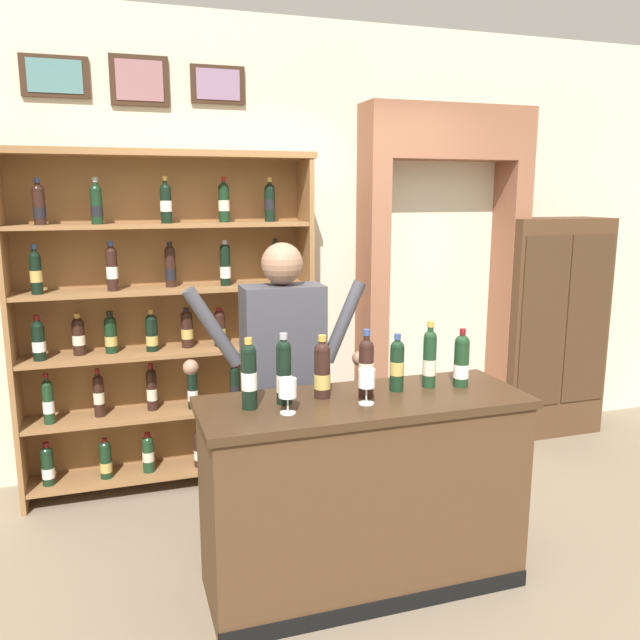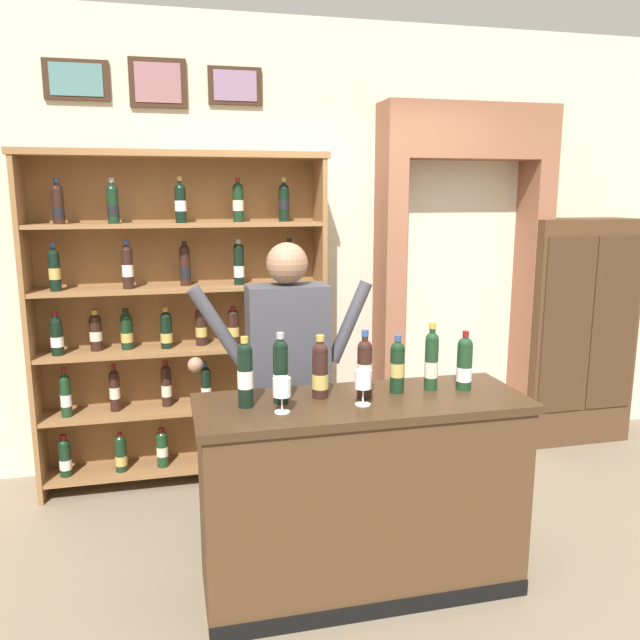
{
  "view_description": "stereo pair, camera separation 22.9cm",
  "coord_description": "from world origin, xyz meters",
  "px_view_note": "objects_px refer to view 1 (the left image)",
  "views": [
    {
      "loc": [
        -1.07,
        -2.66,
        1.89
      ],
      "look_at": [
        -0.15,
        0.19,
        1.3
      ],
      "focal_mm": 35.94,
      "sensor_mm": 36.0,
      "label": 1
    },
    {
      "loc": [
        -0.85,
        -2.72,
        1.89
      ],
      "look_at": [
        -0.15,
        0.19,
        1.3
      ],
      "focal_mm": 35.94,
      "sensor_mm": 36.0,
      "label": 2
    }
  ],
  "objects_px": {
    "wine_shelf": "(168,319)",
    "wine_glass_left": "(367,380)",
    "wine_glass_center": "(288,390)",
    "tasting_bottle_grappa": "(249,375)",
    "tasting_bottle_super_tuscan": "(284,372)",
    "tasting_bottle_brunello": "(366,366)",
    "tasting_bottle_chianti": "(430,358)",
    "tasting_bottle_bianco": "(322,370)",
    "tasting_bottle_rosso": "(461,361)",
    "tasting_counter": "(363,493)",
    "shopkeeper": "(283,359)",
    "side_cabinet": "(548,327)",
    "tasting_bottle_vin_santo": "(397,364)"
  },
  "relations": [
    {
      "from": "wine_shelf",
      "to": "wine_glass_left",
      "type": "relative_size",
      "value": 13.17
    },
    {
      "from": "wine_glass_center",
      "to": "tasting_bottle_grappa",
      "type": "bearing_deg",
      "value": 141.29
    },
    {
      "from": "tasting_bottle_grappa",
      "to": "tasting_bottle_super_tuscan",
      "type": "xyz_separation_m",
      "value": [
        0.16,
        0.02,
        -0.0
      ]
    },
    {
      "from": "wine_shelf",
      "to": "wine_glass_center",
      "type": "relative_size",
      "value": 13.67
    },
    {
      "from": "tasting_bottle_brunello",
      "to": "wine_glass_left",
      "type": "relative_size",
      "value": 1.99
    },
    {
      "from": "tasting_bottle_chianti",
      "to": "tasting_bottle_bianco",
      "type": "bearing_deg",
      "value": 179.7
    },
    {
      "from": "tasting_bottle_rosso",
      "to": "tasting_bottle_grappa",
      "type": "bearing_deg",
      "value": -179.53
    },
    {
      "from": "wine_shelf",
      "to": "tasting_counter",
      "type": "relative_size",
      "value": 1.38
    },
    {
      "from": "wine_shelf",
      "to": "tasting_bottle_bianco",
      "type": "xyz_separation_m",
      "value": [
        0.59,
        -1.35,
        -0.03
      ]
    },
    {
      "from": "tasting_bottle_brunello",
      "to": "wine_glass_left",
      "type": "height_order",
      "value": "tasting_bottle_brunello"
    },
    {
      "from": "tasting_counter",
      "to": "tasting_bottle_grappa",
      "type": "distance_m",
      "value": 0.83
    },
    {
      "from": "tasting_bottle_grappa",
      "to": "wine_shelf",
      "type": "bearing_deg",
      "value": 99.56
    },
    {
      "from": "shopkeeper",
      "to": "tasting_bottle_chianti",
      "type": "bearing_deg",
      "value": -37.87
    },
    {
      "from": "tasting_bottle_chianti",
      "to": "tasting_bottle_rosso",
      "type": "height_order",
      "value": "tasting_bottle_chianti"
    },
    {
      "from": "wine_shelf",
      "to": "tasting_bottle_rosso",
      "type": "distance_m",
      "value": 1.9
    },
    {
      "from": "tasting_bottle_chianti",
      "to": "wine_glass_left",
      "type": "bearing_deg",
      "value": -159.36
    },
    {
      "from": "wine_shelf",
      "to": "tasting_bottle_super_tuscan",
      "type": "distance_m",
      "value": 1.43
    },
    {
      "from": "tasting_counter",
      "to": "tasting_bottle_bianco",
      "type": "distance_m",
      "value": 0.64
    },
    {
      "from": "tasting_counter",
      "to": "wine_glass_center",
      "type": "relative_size",
      "value": 9.88
    },
    {
      "from": "side_cabinet",
      "to": "tasting_counter",
      "type": "relative_size",
      "value": 1.1
    },
    {
      "from": "tasting_counter",
      "to": "shopkeeper",
      "type": "relative_size",
      "value": 0.94
    },
    {
      "from": "wine_shelf",
      "to": "tasting_bottle_vin_santo",
      "type": "height_order",
      "value": "wine_shelf"
    },
    {
      "from": "side_cabinet",
      "to": "tasting_bottle_bianco",
      "type": "relative_size",
      "value": 5.7
    },
    {
      "from": "wine_shelf",
      "to": "tasting_counter",
      "type": "xyz_separation_m",
      "value": [
        0.77,
        -1.42,
        -0.64
      ]
    },
    {
      "from": "tasting_bottle_rosso",
      "to": "wine_shelf",
      "type": "bearing_deg",
      "value": 133.2
    },
    {
      "from": "tasting_bottle_rosso",
      "to": "wine_glass_left",
      "type": "bearing_deg",
      "value": -168.67
    },
    {
      "from": "side_cabinet",
      "to": "shopkeeper",
      "type": "height_order",
      "value": "side_cabinet"
    },
    {
      "from": "tasting_bottle_chianti",
      "to": "wine_glass_center",
      "type": "relative_size",
      "value": 2.11
    },
    {
      "from": "shopkeeper",
      "to": "tasting_bottle_bianco",
      "type": "distance_m",
      "value": 0.49
    },
    {
      "from": "tasting_bottle_chianti",
      "to": "tasting_counter",
      "type": "bearing_deg",
      "value": -168.47
    },
    {
      "from": "tasting_counter",
      "to": "tasting_bottle_bianco",
      "type": "height_order",
      "value": "tasting_bottle_bianco"
    },
    {
      "from": "wine_glass_left",
      "to": "tasting_bottle_chianti",
      "type": "bearing_deg",
      "value": 20.64
    },
    {
      "from": "shopkeeper",
      "to": "wine_glass_center",
      "type": "distance_m",
      "value": 0.66
    },
    {
      "from": "tasting_bottle_grappa",
      "to": "tasting_bottle_vin_santo",
      "type": "xyz_separation_m",
      "value": [
        0.73,
        0.04,
        -0.02
      ]
    },
    {
      "from": "shopkeeper",
      "to": "tasting_bottle_brunello",
      "type": "distance_m",
      "value": 0.59
    },
    {
      "from": "tasting_bottle_rosso",
      "to": "wine_glass_left",
      "type": "distance_m",
      "value": 0.56
    },
    {
      "from": "tasting_bottle_bianco",
      "to": "tasting_bottle_chianti",
      "type": "distance_m",
      "value": 0.55
    },
    {
      "from": "tasting_counter",
      "to": "wine_glass_left",
      "type": "bearing_deg",
      "value": -106.3
    },
    {
      "from": "shopkeeper",
      "to": "tasting_bottle_rosso",
      "type": "height_order",
      "value": "shopkeeper"
    },
    {
      "from": "shopkeeper",
      "to": "tasting_bottle_vin_santo",
      "type": "xyz_separation_m",
      "value": [
        0.44,
        -0.49,
        0.06
      ]
    },
    {
      "from": "tasting_counter",
      "to": "shopkeeper",
      "type": "height_order",
      "value": "shopkeeper"
    },
    {
      "from": "shopkeeper",
      "to": "tasting_bottle_chianti",
      "type": "height_order",
      "value": "shopkeeper"
    },
    {
      "from": "tasting_bottle_grappa",
      "to": "wine_glass_left",
      "type": "xyz_separation_m",
      "value": [
        0.52,
        -0.1,
        -0.04
      ]
    },
    {
      "from": "tasting_bottle_chianti",
      "to": "tasting_bottle_rosso",
      "type": "relative_size",
      "value": 1.14
    },
    {
      "from": "wine_shelf",
      "to": "tasting_bottle_super_tuscan",
      "type": "relative_size",
      "value": 6.52
    },
    {
      "from": "tasting_counter",
      "to": "tasting_bottle_bianco",
      "type": "bearing_deg",
      "value": 156.76
    },
    {
      "from": "tasting_bottle_brunello",
      "to": "tasting_bottle_grappa",
      "type": "bearing_deg",
      "value": -179.93
    },
    {
      "from": "tasting_bottle_brunello",
      "to": "tasting_bottle_chianti",
      "type": "relative_size",
      "value": 0.98
    },
    {
      "from": "tasting_bottle_brunello",
      "to": "tasting_bottle_chianti",
      "type": "xyz_separation_m",
      "value": [
        0.35,
        0.05,
        -0.0
      ]
    },
    {
      "from": "tasting_bottle_grappa",
      "to": "tasting_bottle_super_tuscan",
      "type": "relative_size",
      "value": 0.98
    }
  ]
}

